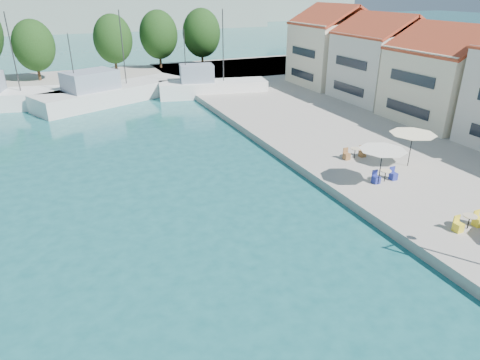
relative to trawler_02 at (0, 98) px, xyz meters
name	(u,v)px	position (x,y,z in m)	size (l,w,h in m)	color
quay_right	(449,135)	(36.49, -26.93, -0.77)	(32.00, 92.00, 0.60)	#AAA49A
quay_far	(61,83)	(6.49, 10.07, -0.77)	(90.00, 16.00, 0.60)	#AAA49A
hill_east	(176,4)	(54.49, 123.07, 4.93)	(140.00, 40.00, 12.00)	gray
building_04	(449,72)	(38.49, -23.93, 3.95)	(9.00, 8.80, 9.20)	beige
building_05	(382,56)	(38.49, -14.93, 4.19)	(8.40, 8.80, 9.70)	silver
building_06	(334,44)	(38.49, -5.93, 4.43)	(9.00, 8.80, 10.20)	#F6E7C5
trawler_02	(0,98)	(0.00, 0.00, 0.00)	(18.15, 7.98, 10.20)	white
trawler_03	(110,93)	(11.32, -2.10, 0.00)	(18.13, 11.45, 10.20)	silver
trawler_04	(210,87)	(22.75, -3.88, 0.00)	(13.15, 5.77, 10.20)	white
tree_05	(34,45)	(4.02, 11.54, 4.03)	(5.26, 5.26, 7.79)	#3F2B19
tree_06	(113,39)	(14.40, 13.56, 4.20)	(5.47, 5.47, 8.10)	#3F2B19
tree_07	(159,35)	(21.34, 14.87, 4.41)	(5.71, 5.71, 8.46)	#3F2B19
tree_08	(202,33)	(27.80, 13.72, 4.50)	(5.82, 5.82, 8.62)	#3F2B19
umbrella_white	(382,154)	(23.40, -33.20, 1.61)	(2.94, 2.94, 2.33)	black
umbrella_cream	(412,137)	(27.39, -31.54, 1.63)	(3.11, 3.11, 2.35)	black
cafe_table_01	(468,224)	(24.00, -39.39, -0.18)	(1.82, 0.70, 0.76)	black
cafe_table_02	(385,177)	(24.09, -32.99, -0.18)	(1.82, 0.70, 0.76)	black
cafe_table_03	(355,154)	(24.88, -28.84, -0.18)	(1.82, 0.70, 0.76)	black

